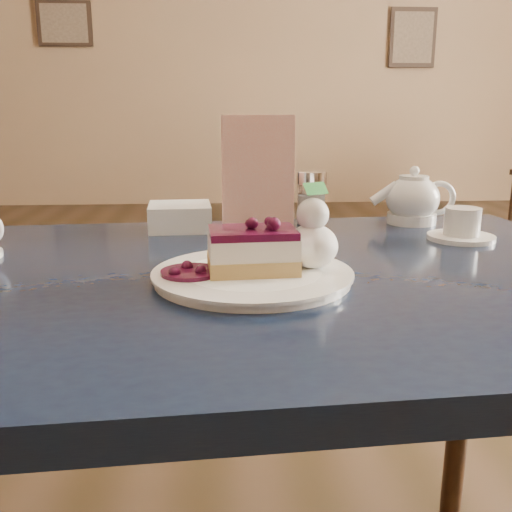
{
  "coord_description": "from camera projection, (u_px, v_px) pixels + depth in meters",
  "views": [
    {
      "loc": [
        -0.08,
        -0.78,
        0.9
      ],
      "look_at": [
        -0.04,
        -0.15,
        0.74
      ],
      "focal_mm": 40.0,
      "sensor_mm": 36.0,
      "label": 1
    }
  ],
  "objects": [
    {
      "name": "main_table",
      "position": [
        248.0,
        321.0,
        0.79
      ],
      "size": [
        1.16,
        0.81,
        0.69
      ],
      "rotation": [
        0.0,
        0.0,
        0.07
      ],
      "color": "black",
      "rests_on": "ground"
    },
    {
      "name": "dessert_plate",
      "position": [
        253.0,
        276.0,
        0.73
      ],
      "size": [
        0.25,
        0.25,
        0.01
      ],
      "primitive_type": "cylinder",
      "color": "white",
      "rests_on": "main_table"
    },
    {
      "name": "cheesecake_slice",
      "position": [
        252.0,
        251.0,
        0.72
      ],
      "size": [
        0.12,
        0.09,
        0.06
      ],
      "rotation": [
        0.0,
        0.0,
        0.07
      ],
      "color": "gold",
      "rests_on": "dessert_plate"
    },
    {
      "name": "whipped_cream",
      "position": [
        312.0,
        246.0,
        0.74
      ],
      "size": [
        0.07,
        0.07,
        0.06
      ],
      "color": "white",
      "rests_on": "dessert_plate"
    },
    {
      "name": "berry_sauce",
      "position": [
        190.0,
        272.0,
        0.71
      ],
      "size": [
        0.07,
        0.07,
        0.01
      ],
      "primitive_type": "cylinder",
      "color": "#461031",
      "rests_on": "dessert_plate"
    },
    {
      "name": "tea_set",
      "position": [
        421.0,
        205.0,
        1.06
      ],
      "size": [
        0.19,
        0.25,
        0.1
      ],
      "color": "white",
      "rests_on": "main_table"
    },
    {
      "name": "menu_card",
      "position": [
        258.0,
        173.0,
        1.03
      ],
      "size": [
        0.13,
        0.04,
        0.2
      ],
      "primitive_type": "cube",
      "rotation": [
        0.0,
        0.0,
        0.07
      ],
      "color": "#F8E0C3",
      "rests_on": "main_table"
    },
    {
      "name": "sugar_shaker",
      "position": [
        311.0,
        198.0,
        1.07
      ],
      "size": [
        0.06,
        0.06,
        0.1
      ],
      "color": "white",
      "rests_on": "main_table"
    },
    {
      "name": "napkin_stack",
      "position": [
        180.0,
        217.0,
        1.04
      ],
      "size": [
        0.12,
        0.12,
        0.05
      ],
      "primitive_type": "cube",
      "rotation": [
        0.0,
        0.0,
        0.07
      ],
      "color": "white",
      "rests_on": "main_table"
    }
  ]
}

